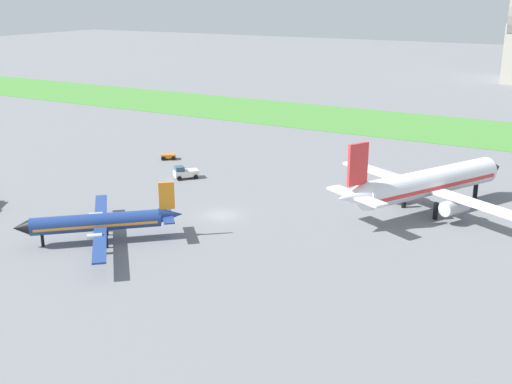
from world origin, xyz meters
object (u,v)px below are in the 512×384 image
airplane_foreground_turboprop (100,222)px  pushback_tug_near_gate (185,173)px  baggage_cart_midfield (169,156)px  airplane_midfield_jet (426,184)px

airplane_foreground_turboprop → pushback_tug_near_gate: airplane_foreground_turboprop is taller
airplane_foreground_turboprop → baggage_cart_midfield: bearing=-106.7°
airplane_midfield_jet → pushback_tug_near_gate: (-35.52, -2.43, -2.86)m
pushback_tug_near_gate → baggage_cart_midfield: size_ratio=1.32×
airplane_midfield_jet → baggage_cart_midfield: airplane_midfield_jet is taller
airplane_midfield_jet → pushback_tug_near_gate: airplane_midfield_jet is taller
pushback_tug_near_gate → airplane_midfield_jet: bearing=134.8°
airplane_midfield_jet → pushback_tug_near_gate: bearing=121.7°
airplane_foreground_turboprop → pushback_tug_near_gate: bearing=-117.3°
airplane_foreground_turboprop → pushback_tug_near_gate: (-6.51, 25.44, -1.46)m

